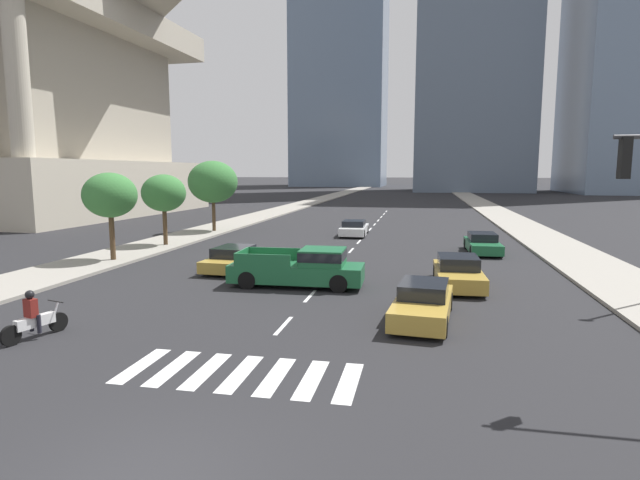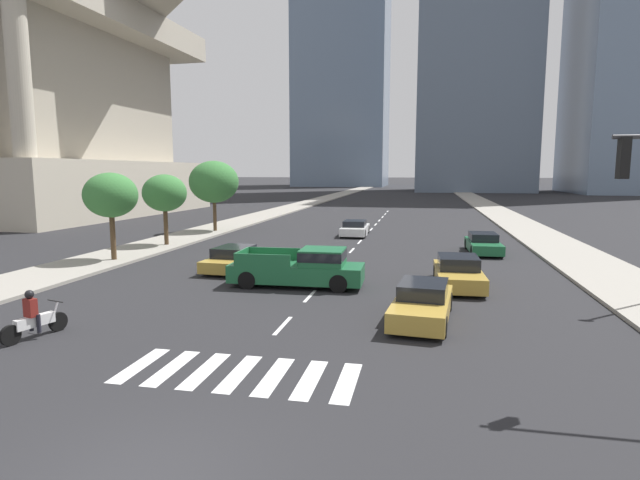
% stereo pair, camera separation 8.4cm
% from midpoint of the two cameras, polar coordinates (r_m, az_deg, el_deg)
% --- Properties ---
extents(sidewalk_east, '(4.00, 260.00, 0.15)m').
position_cam_midpoint_polar(sidewalk_east, '(38.09, 24.70, -0.34)').
color(sidewalk_east, gray).
rests_on(sidewalk_east, ground).
extents(sidewalk_west, '(4.00, 260.00, 0.15)m').
position_cam_midpoint_polar(sidewalk_west, '(40.95, -13.62, 0.68)').
color(sidewalk_west, gray).
rests_on(sidewalk_west, ground).
extents(crosswalk_near, '(5.85, 2.38, 0.01)m').
position_cam_midpoint_polar(crosswalk_near, '(13.10, -8.92, -14.58)').
color(crosswalk_near, silver).
rests_on(crosswalk_near, ground).
extents(lane_divider_center, '(0.14, 50.00, 0.01)m').
position_cam_midpoint_polar(lane_divider_center, '(39.88, 5.26, 0.57)').
color(lane_divider_center, silver).
rests_on(lane_divider_center, ground).
extents(motorcycle_trailing, '(0.86, 2.07, 1.49)m').
position_cam_midpoint_polar(motorcycle_trailing, '(17.49, -29.35, -7.77)').
color(motorcycle_trailing, black).
rests_on(motorcycle_trailing, ground).
extents(pickup_truck, '(5.80, 2.14, 1.67)m').
position_cam_midpoint_polar(pickup_truck, '(21.94, -1.80, -3.15)').
color(pickup_truck, '#1E6038').
rests_on(pickup_truck, ground).
extents(sedan_gold_0, '(2.04, 4.68, 1.31)m').
position_cam_midpoint_polar(sedan_gold_0, '(22.79, 15.38, -3.57)').
color(sedan_gold_0, '#B28E38').
rests_on(sedan_gold_0, ground).
extents(sedan_white_1, '(1.98, 4.60, 1.19)m').
position_cam_midpoint_polar(sedan_white_1, '(39.44, 4.02, 1.32)').
color(sedan_white_1, silver).
rests_on(sedan_white_1, ground).
extents(sedan_green_2, '(1.94, 4.62, 1.21)m').
position_cam_midpoint_polar(sedan_green_2, '(32.52, 17.95, -0.40)').
color(sedan_green_2, '#1E6038').
rests_on(sedan_green_2, ground).
extents(sedan_gold_3, '(2.18, 4.69, 1.27)m').
position_cam_midpoint_polar(sedan_gold_3, '(17.43, 11.58, -6.95)').
color(sedan_gold_3, '#B28E38').
rests_on(sedan_gold_3, ground).
extents(sedan_gold_4, '(2.10, 4.90, 1.20)m').
position_cam_midpoint_polar(sedan_gold_4, '(26.16, -9.38, -2.05)').
color(sedan_gold_4, '#B28E38').
rests_on(sedan_gold_4, ground).
extents(street_tree_nearest, '(2.85, 2.85, 4.74)m').
position_cam_midpoint_polar(street_tree_nearest, '(29.72, -22.40, 4.65)').
color(street_tree_nearest, '#4C3823').
rests_on(street_tree_nearest, sidewalk_west).
extents(street_tree_second, '(2.84, 2.84, 4.61)m').
position_cam_midpoint_polar(street_tree_second, '(34.72, -17.01, 5.05)').
color(street_tree_second, '#4C3823').
rests_on(street_tree_second, sidewalk_west).
extents(street_tree_third, '(3.95, 3.95, 5.64)m').
position_cam_midpoint_polar(street_tree_third, '(41.92, -11.79, 6.41)').
color(street_tree_third, '#4C3823').
rests_on(street_tree_third, sidewalk_west).
extents(war_memorial, '(32.65, 32.65, 40.18)m').
position_cam_midpoint_polar(war_memorial, '(70.65, -31.27, 19.55)').
color(war_memorial, '#BCB29E').
rests_on(war_memorial, ground).
extents(office_tower_left_skyline, '(29.51, 27.92, 94.78)m').
position_cam_midpoint_polar(office_tower_left_skyline, '(178.76, 2.60, 20.13)').
color(office_tower_left_skyline, slate).
rests_on(office_tower_left_skyline, ground).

